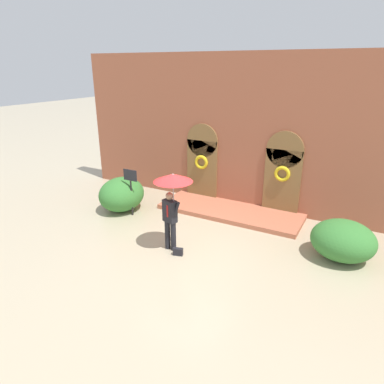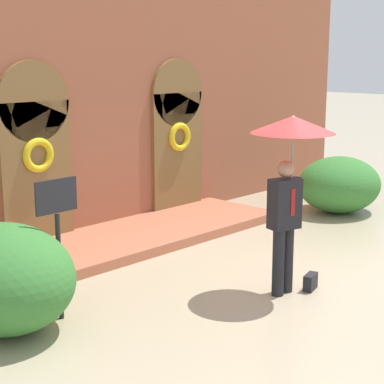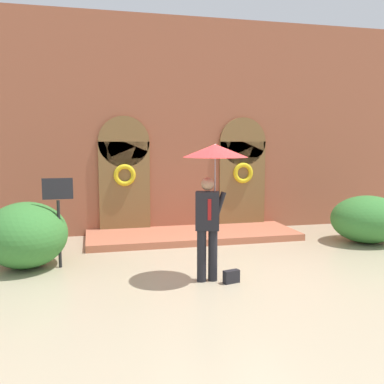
{
  "view_description": "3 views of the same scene",
  "coord_description": "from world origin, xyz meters",
  "px_view_note": "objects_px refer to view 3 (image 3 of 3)",
  "views": [
    {
      "loc": [
        4.32,
        -7.76,
        5.14
      ],
      "look_at": [
        -0.63,
        1.3,
        1.3
      ],
      "focal_mm": 32.0,
      "sensor_mm": 36.0,
      "label": 1
    },
    {
      "loc": [
        -7.21,
        -4.95,
        3.14
      ],
      "look_at": [
        -0.1,
        1.88,
        1.01
      ],
      "focal_mm": 60.0,
      "sensor_mm": 36.0,
      "label": 2
    },
    {
      "loc": [
        -2.45,
        -7.13,
        2.4
      ],
      "look_at": [
        -0.43,
        1.33,
        1.37
      ],
      "focal_mm": 40.0,
      "sensor_mm": 36.0,
      "label": 3
    }
  ],
  "objects_px": {
    "person_with_umbrella": "(213,171)",
    "shrub_left": "(26,235)",
    "shrub_right": "(368,219)",
    "handbag": "(231,277)",
    "sign_post": "(58,207)"
  },
  "relations": [
    {
      "from": "person_with_umbrella",
      "to": "shrub_left",
      "type": "bearing_deg",
      "value": 153.37
    },
    {
      "from": "shrub_left",
      "to": "person_with_umbrella",
      "type": "bearing_deg",
      "value": -26.63
    },
    {
      "from": "person_with_umbrella",
      "to": "shrub_right",
      "type": "bearing_deg",
      "value": 23.06
    },
    {
      "from": "handbag",
      "to": "sign_post",
      "type": "relative_size",
      "value": 0.16
    },
    {
      "from": "shrub_left",
      "to": "shrub_right",
      "type": "height_order",
      "value": "shrub_left"
    },
    {
      "from": "person_with_umbrella",
      "to": "shrub_right",
      "type": "relative_size",
      "value": 1.35
    },
    {
      "from": "person_with_umbrella",
      "to": "shrub_right",
      "type": "height_order",
      "value": "person_with_umbrella"
    },
    {
      "from": "person_with_umbrella",
      "to": "sign_post",
      "type": "relative_size",
      "value": 1.37
    },
    {
      "from": "handbag",
      "to": "sign_post",
      "type": "bearing_deg",
      "value": 135.54
    },
    {
      "from": "handbag",
      "to": "shrub_right",
      "type": "xyz_separation_m",
      "value": [
        4.12,
        2.07,
        0.45
      ]
    },
    {
      "from": "sign_post",
      "to": "shrub_left",
      "type": "relative_size",
      "value": 0.95
    },
    {
      "from": "sign_post",
      "to": "shrub_left",
      "type": "height_order",
      "value": "sign_post"
    },
    {
      "from": "person_with_umbrella",
      "to": "sign_post",
      "type": "bearing_deg",
      "value": 151.44
    },
    {
      "from": "shrub_right",
      "to": "handbag",
      "type": "bearing_deg",
      "value": -153.31
    },
    {
      "from": "handbag",
      "to": "sign_post",
      "type": "distance_m",
      "value": 3.49
    }
  ]
}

